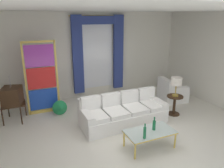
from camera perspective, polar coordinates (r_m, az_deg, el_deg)
ground_plane at (r=5.72m, az=3.04°, el=-12.72°), size 16.00×16.00×0.00m
wall_rear at (r=7.91m, az=-6.76°, el=7.42°), size 8.00×0.12×3.00m
wall_right at (r=7.85m, az=25.90°, el=5.70°), size 0.12×7.00×3.00m
ceiling_slab at (r=5.66m, az=-0.24°, el=18.98°), size 8.00×7.60×0.04m
curtained_window at (r=7.84m, az=-3.56°, el=9.21°), size 2.00×0.17×2.70m
couch_white_long at (r=6.09m, az=2.76°, el=-7.48°), size 2.35×0.96×0.86m
coffee_table at (r=5.07m, az=9.88°, el=-12.42°), size 1.11×0.60×0.41m
bottle_blue_decanter at (r=5.06m, az=10.97°, el=-10.41°), size 0.07×0.07×0.32m
bottle_crystal_tall at (r=4.70m, az=8.56°, el=-12.39°), size 0.06×0.06×0.35m
vintage_tv at (r=6.64m, az=-24.69°, el=-3.03°), size 0.63×0.69×1.35m
armchair_white at (r=7.91m, az=15.25°, el=-2.19°), size 0.92×0.91×0.80m
stained_glass_divider at (r=6.79m, az=-17.91°, el=1.13°), size 0.95×0.05×2.20m
peacock_figurine at (r=6.72m, az=-13.35°, el=-6.26°), size 0.44×0.60×0.50m
round_side_table at (r=6.81m, az=16.03°, el=-4.91°), size 0.48×0.48×0.59m
table_lamp_brass at (r=6.59m, az=16.52°, el=0.51°), size 0.32×0.32×0.57m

